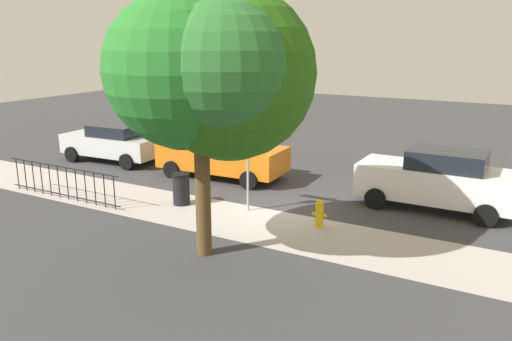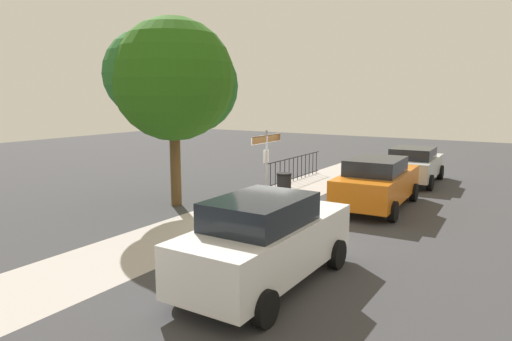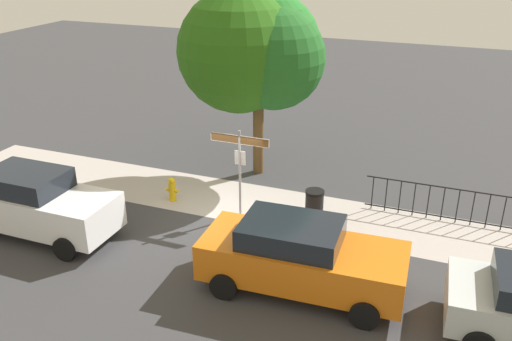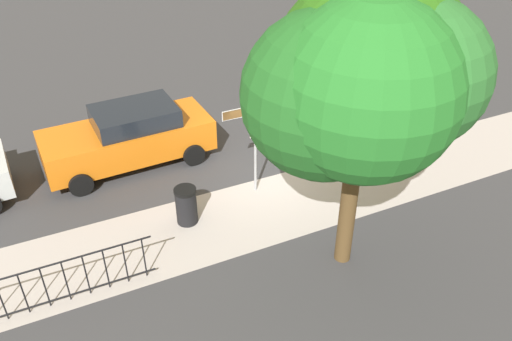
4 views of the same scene
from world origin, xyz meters
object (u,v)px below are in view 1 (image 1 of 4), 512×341
at_px(trash_bin, 181,189).
at_px(car_orange, 223,154).
at_px(street_sign, 248,147).
at_px(fire_hydrant, 319,213).
at_px(car_white, 437,179).
at_px(car_silver, 115,142).
at_px(shade_tree, 207,74).

bearing_deg(trash_bin, car_orange, -80.23).
bearing_deg(street_sign, fire_hydrant, 175.22).
xyz_separation_m(car_white, car_orange, (7.51, 0.14, -0.05)).
height_order(street_sign, fire_hydrant, street_sign).
bearing_deg(car_silver, fire_hydrant, 161.65).
bearing_deg(car_orange, car_silver, -1.94).
bearing_deg(car_orange, fire_hydrant, 147.03).
bearing_deg(shade_tree, trash_bin, -42.34).
height_order(shade_tree, fire_hydrant, shade_tree).
distance_m(car_silver, fire_hydrant, 10.74).
distance_m(car_orange, trash_bin, 3.32).
distance_m(car_white, car_silver, 12.81).
xyz_separation_m(car_silver, fire_hydrant, (-10.33, 2.90, -0.42)).
height_order(street_sign, trash_bin, street_sign).
xyz_separation_m(shade_tree, car_orange, (3.46, -5.89, -3.39)).
height_order(street_sign, car_orange, street_sign).
distance_m(street_sign, shade_tree, 3.98).
bearing_deg(car_white, car_orange, 0.96).
distance_m(fire_hydrant, trash_bin, 4.48).
height_order(car_white, car_orange, car_white).
xyz_separation_m(fire_hydrant, trash_bin, (4.47, 0.30, 0.11)).
relative_size(street_sign, car_silver, 0.62).
bearing_deg(street_sign, car_silver, -18.73).
xyz_separation_m(shade_tree, fire_hydrant, (-1.57, -2.94, -3.89)).
bearing_deg(car_orange, trash_bin, 97.21).
relative_size(fire_hydrant, trash_bin, 0.80).
bearing_deg(car_silver, trash_bin, 148.71).
bearing_deg(shade_tree, street_sign, -75.64).
height_order(car_silver, trash_bin, car_silver).
distance_m(street_sign, car_silver, 8.48).
height_order(car_white, car_silver, car_white).
height_order(car_orange, fire_hydrant, car_orange).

